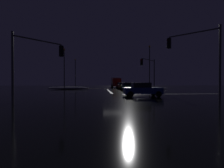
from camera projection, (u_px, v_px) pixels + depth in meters
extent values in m
cube|color=black|center=(113.00, 95.00, 21.96)|extent=(120.00, 120.00, 0.10)
cube|color=white|center=(109.00, 91.00, 30.04)|extent=(0.35, 13.87, 0.01)
cube|color=yellow|center=(107.00, 89.00, 41.61)|extent=(22.00, 0.15, 0.01)
cube|color=white|center=(173.00, 94.00, 22.58)|extent=(13.87, 0.40, 0.01)
ellipsoid|color=white|center=(69.00, 88.00, 38.21)|extent=(9.73, 1.50, 0.57)
ellipsoid|color=white|center=(147.00, 88.00, 37.40)|extent=(9.79, 1.50, 0.43)
cube|color=#14512D|center=(127.00, 87.00, 32.54)|extent=(1.80, 4.20, 0.70)
cube|color=black|center=(127.00, 84.00, 32.74)|extent=(1.60, 2.00, 0.55)
cylinder|color=black|center=(133.00, 89.00, 31.07)|extent=(0.22, 0.64, 0.64)
cylinder|color=black|center=(123.00, 89.00, 30.93)|extent=(0.22, 0.64, 0.64)
cylinder|color=black|center=(130.00, 88.00, 34.16)|extent=(0.22, 0.64, 0.64)
cylinder|color=black|center=(121.00, 89.00, 34.02)|extent=(0.22, 0.64, 0.64)
sphere|color=#F9EFC6|center=(132.00, 87.00, 30.48)|extent=(0.22, 0.22, 0.22)
sphere|color=#F9EFC6|center=(125.00, 87.00, 30.38)|extent=(0.22, 0.22, 0.22)
cube|color=#C66014|center=(123.00, 86.00, 38.76)|extent=(1.80, 4.20, 0.70)
cube|color=black|center=(122.00, 84.00, 38.96)|extent=(1.60, 2.00, 0.55)
cylinder|color=black|center=(127.00, 88.00, 37.29)|extent=(0.22, 0.64, 0.64)
cylinder|color=black|center=(120.00, 88.00, 37.15)|extent=(0.22, 0.64, 0.64)
cylinder|color=black|center=(125.00, 88.00, 40.38)|extent=(0.22, 0.64, 0.64)
cylinder|color=black|center=(118.00, 88.00, 40.25)|extent=(0.22, 0.64, 0.64)
sphere|color=#F9EFC6|center=(127.00, 86.00, 36.70)|extent=(0.22, 0.22, 0.22)
sphere|color=#F9EFC6|center=(121.00, 86.00, 36.60)|extent=(0.22, 0.22, 0.22)
cube|color=maroon|center=(120.00, 86.00, 44.12)|extent=(1.80, 4.20, 0.70)
cube|color=black|center=(120.00, 83.00, 44.31)|extent=(1.60, 2.00, 0.55)
cylinder|color=black|center=(124.00, 87.00, 42.65)|extent=(0.22, 0.64, 0.64)
cylinder|color=black|center=(117.00, 87.00, 42.51)|extent=(0.22, 0.64, 0.64)
cylinder|color=black|center=(123.00, 87.00, 45.74)|extent=(0.22, 0.64, 0.64)
cylinder|color=black|center=(116.00, 87.00, 45.60)|extent=(0.22, 0.64, 0.64)
sphere|color=#F9EFC6|center=(124.00, 86.00, 42.06)|extent=(0.22, 0.22, 0.22)
sphere|color=#F9EFC6|center=(119.00, 86.00, 41.96)|extent=(0.22, 0.22, 0.22)
cube|color=red|center=(117.00, 82.00, 48.58)|extent=(2.40, 2.20, 2.30)
cube|color=silver|center=(115.00, 82.00, 53.06)|extent=(2.40, 5.00, 2.60)
cylinder|color=black|center=(121.00, 86.00, 49.28)|extent=(0.28, 0.96, 0.96)
cylinder|color=black|center=(113.00, 86.00, 49.10)|extent=(0.28, 0.96, 0.96)
cylinder|color=black|center=(119.00, 86.00, 53.96)|extent=(0.28, 0.96, 0.96)
cylinder|color=black|center=(111.00, 86.00, 53.78)|extent=(0.28, 0.96, 0.96)
sphere|color=#F9EFC6|center=(120.00, 84.00, 47.50)|extent=(0.26, 0.26, 0.26)
sphere|color=#F9EFC6|center=(114.00, 84.00, 47.37)|extent=(0.26, 0.26, 0.26)
cube|color=navy|center=(143.00, 91.00, 18.73)|extent=(4.20, 1.80, 0.70)
cube|color=black|center=(141.00, 85.00, 18.71)|extent=(2.00, 1.60, 0.55)
cylinder|color=black|center=(153.00, 93.00, 19.75)|extent=(0.64, 0.22, 0.64)
cylinder|color=black|center=(159.00, 94.00, 17.95)|extent=(0.64, 0.22, 0.64)
cylinder|color=black|center=(128.00, 93.00, 19.51)|extent=(0.64, 0.22, 0.64)
cylinder|color=black|center=(131.00, 94.00, 17.72)|extent=(0.64, 0.22, 0.64)
sphere|color=#F9EFC6|center=(159.00, 90.00, 19.54)|extent=(0.22, 0.22, 0.22)
sphere|color=#F9EFC6|center=(163.00, 90.00, 18.24)|extent=(0.22, 0.22, 0.22)
cylinder|color=#4C4C51|center=(154.00, 75.00, 31.05)|extent=(0.18, 0.18, 5.91)
cylinder|color=#4C4C51|center=(148.00, 60.00, 29.28)|extent=(3.33, 3.33, 0.12)
cube|color=black|center=(142.00, 62.00, 27.54)|extent=(0.46, 0.46, 1.05)
sphere|color=red|center=(141.00, 60.00, 27.42)|extent=(0.22, 0.22, 0.22)
sphere|color=black|center=(141.00, 62.00, 27.42)|extent=(0.22, 0.22, 0.22)
sphere|color=black|center=(141.00, 64.00, 27.42)|extent=(0.22, 0.22, 0.22)
cylinder|color=#4C4C51|center=(13.00, 67.00, 12.81)|extent=(0.18, 0.18, 5.56)
cylinder|color=#4C4C51|center=(40.00, 40.00, 14.41)|extent=(3.11, 3.11, 0.12)
cube|color=black|center=(61.00, 51.00, 16.04)|extent=(0.46, 0.46, 1.05)
sphere|color=red|center=(63.00, 48.00, 16.15)|extent=(0.22, 0.22, 0.22)
sphere|color=black|center=(63.00, 51.00, 16.16)|extent=(0.22, 0.22, 0.22)
sphere|color=black|center=(63.00, 55.00, 16.16)|extent=(0.22, 0.22, 0.22)
cylinder|color=#4C4C51|center=(220.00, 63.00, 14.09)|extent=(0.18, 0.18, 6.54)
cylinder|color=#4C4C51|center=(192.00, 33.00, 15.50)|extent=(3.21, 3.21, 0.12)
cube|color=black|center=(169.00, 43.00, 16.95)|extent=(0.46, 0.46, 1.05)
sphere|color=red|center=(168.00, 40.00, 17.05)|extent=(0.22, 0.22, 0.22)
sphere|color=black|center=(168.00, 44.00, 17.05)|extent=(0.22, 0.22, 0.22)
sphere|color=black|center=(168.00, 47.00, 17.05)|extent=(0.22, 0.22, 0.22)
cylinder|color=#424247|center=(75.00, 74.00, 50.84)|extent=(0.20, 0.20, 8.37)
sphere|color=#F9AD47|center=(75.00, 60.00, 50.79)|extent=(0.44, 0.44, 0.44)
cylinder|color=#424247|center=(150.00, 68.00, 36.27)|extent=(0.20, 0.20, 9.29)
sphere|color=#F9AD47|center=(150.00, 46.00, 36.22)|extent=(0.44, 0.44, 0.44)
cylinder|color=#424247|center=(64.00, 70.00, 34.88)|extent=(0.20, 0.20, 8.35)
sphere|color=#F9AD47|center=(64.00, 50.00, 34.84)|extent=(0.44, 0.44, 0.44)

